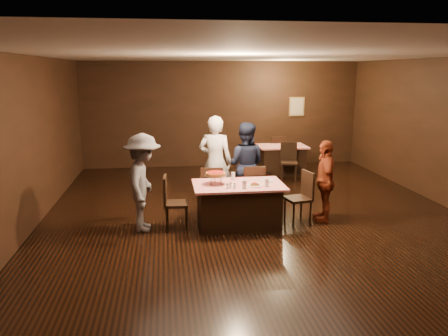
{
  "coord_description": "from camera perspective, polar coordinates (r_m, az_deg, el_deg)",
  "views": [
    {
      "loc": [
        -1.67,
        -7.52,
        2.72
      ],
      "look_at": [
        -0.62,
        0.14,
        1.0
      ],
      "focal_mm": 35.0,
      "sensor_mm": 36.0,
      "label": 1
    }
  ],
  "objects": [
    {
      "name": "room",
      "position": [
        7.74,
        4.77,
        8.18
      ],
      "size": [
        10.0,
        10.04,
        3.02
      ],
      "color": "black",
      "rests_on": "ground"
    },
    {
      "name": "main_table",
      "position": [
        7.83,
        1.88,
        -4.82
      ],
      "size": [
        1.6,
        1.0,
        0.77
      ],
      "primitive_type": "cube",
      "color": "red",
      "rests_on": "ground"
    },
    {
      "name": "back_table",
      "position": [
        11.86,
        7.53,
        1.08
      ],
      "size": [
        1.3,
        0.9,
        0.77
      ],
      "primitive_type": "cube",
      "color": "red",
      "rests_on": "ground"
    },
    {
      "name": "chair_far_left",
      "position": [
        8.46,
        -1.64,
        -2.85
      ],
      "size": [
        0.45,
        0.45,
        0.95
      ],
      "primitive_type": "cube",
      "rotation": [
        0.0,
        0.0,
        3.07
      ],
      "color": "black",
      "rests_on": "ground"
    },
    {
      "name": "chair_far_right",
      "position": [
        8.58,
        3.68,
        -2.65
      ],
      "size": [
        0.43,
        0.43,
        0.95
      ],
      "primitive_type": "cube",
      "rotation": [
        0.0,
        0.0,
        3.17
      ],
      "color": "black",
      "rests_on": "ground"
    },
    {
      "name": "chair_end_left",
      "position": [
        7.7,
        -6.23,
        -4.49
      ],
      "size": [
        0.44,
        0.44,
        0.95
      ],
      "primitive_type": "cube",
      "rotation": [
        0.0,
        0.0,
        1.51
      ],
      "color": "black",
      "rests_on": "ground"
    },
    {
      "name": "chair_end_right",
      "position": [
        8.05,
        9.64,
        -3.83
      ],
      "size": [
        0.5,
        0.5,
        0.95
      ],
      "primitive_type": "cube",
      "rotation": [
        0.0,
        0.0,
        -1.37
      ],
      "color": "black",
      "rests_on": "ground"
    },
    {
      "name": "chair_back_near",
      "position": [
        11.19,
        8.47,
        0.82
      ],
      "size": [
        0.5,
        0.5,
        0.95
      ],
      "primitive_type": "cube",
      "rotation": [
        0.0,
        0.0,
        -0.2
      ],
      "color": "black",
      "rests_on": "ground"
    },
    {
      "name": "chair_back_far",
      "position": [
        12.41,
        6.82,
        2.03
      ],
      "size": [
        0.45,
        0.45,
        0.95
      ],
      "primitive_type": "cube",
      "rotation": [
        0.0,
        0.0,
        3.2
      ],
      "color": "black",
      "rests_on": "ground"
    },
    {
      "name": "diner_white_jacket",
      "position": [
        8.78,
        -1.14,
        0.8
      ],
      "size": [
        0.79,
        0.65,
        1.87
      ],
      "primitive_type": "imported",
      "rotation": [
        0.0,
        0.0,
        2.79
      ],
      "color": "white",
      "rests_on": "ground"
    },
    {
      "name": "diner_navy_hoodie",
      "position": [
        8.89,
        2.74,
        0.46
      ],
      "size": [
        1.0,
        0.88,
        1.73
      ],
      "primitive_type": "imported",
      "rotation": [
        0.0,
        0.0,
        2.83
      ],
      "color": "#171D34",
      "rests_on": "ground"
    },
    {
      "name": "diner_grey_knit",
      "position": [
        7.62,
        -10.5,
        -1.89
      ],
      "size": [
        0.71,
        1.14,
        1.7
      ],
      "primitive_type": "imported",
      "rotation": [
        0.0,
        0.0,
        1.5
      ],
      "color": "slate",
      "rests_on": "ground"
    },
    {
      "name": "diner_red_shirt",
      "position": [
        8.21,
        13.02,
        -1.65
      ],
      "size": [
        0.54,
        0.94,
        1.51
      ],
      "primitive_type": "imported",
      "rotation": [
        0.0,
        0.0,
        -1.77
      ],
      "color": "maroon",
      "rests_on": "ground"
    },
    {
      "name": "pizza_stand",
      "position": [
        7.67,
        -1.1,
        -0.8
      ],
      "size": [
        0.38,
        0.38,
        0.22
      ],
      "color": "black",
      "rests_on": "main_table"
    },
    {
      "name": "plate_with_slice",
      "position": [
        7.59,
        3.99,
        -2.19
      ],
      "size": [
        0.25,
        0.25,
        0.06
      ],
      "color": "white",
      "rests_on": "main_table"
    },
    {
      "name": "plate_empty",
      "position": [
        7.97,
        5.62,
        -1.63
      ],
      "size": [
        0.25,
        0.25,
        0.01
      ],
      "primitive_type": "cylinder",
      "color": "white",
      "rests_on": "main_table"
    },
    {
      "name": "glass_front_left",
      "position": [
        7.43,
        2.67,
        -2.14
      ],
      "size": [
        0.08,
        0.08,
        0.14
      ],
      "primitive_type": "cylinder",
      "color": "silver",
      "rests_on": "main_table"
    },
    {
      "name": "glass_front_right",
      "position": [
        7.56,
        5.59,
        -1.93
      ],
      "size": [
        0.08,
        0.08,
        0.14
      ],
      "primitive_type": "cylinder",
      "color": "silver",
      "rests_on": "main_table"
    },
    {
      "name": "glass_back",
      "position": [
        7.99,
        1.19,
        -1.09
      ],
      "size": [
        0.08,
        0.08,
        0.14
      ],
      "primitive_type": "cylinder",
      "color": "silver",
      "rests_on": "main_table"
    },
    {
      "name": "condiments",
      "position": [
        7.41,
        0.9,
        -2.33
      ],
      "size": [
        0.17,
        0.1,
        0.09
      ],
      "color": "silver",
      "rests_on": "main_table"
    },
    {
      "name": "napkin_center",
      "position": [
        7.78,
        4.08,
        -2.0
      ],
      "size": [
        0.19,
        0.19,
        0.01
      ],
      "primitive_type": "cube",
      "rotation": [
        0.0,
        0.0,
        0.21
      ],
      "color": "white",
      "rests_on": "main_table"
    },
    {
      "name": "napkin_left",
      "position": [
        7.65,
        0.86,
        -2.21
      ],
      "size": [
        0.21,
        0.21,
        0.01
      ],
      "primitive_type": "cube",
      "rotation": [
        0.0,
        0.0,
        -0.35
      ],
      "color": "white",
      "rests_on": "main_table"
    }
  ]
}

